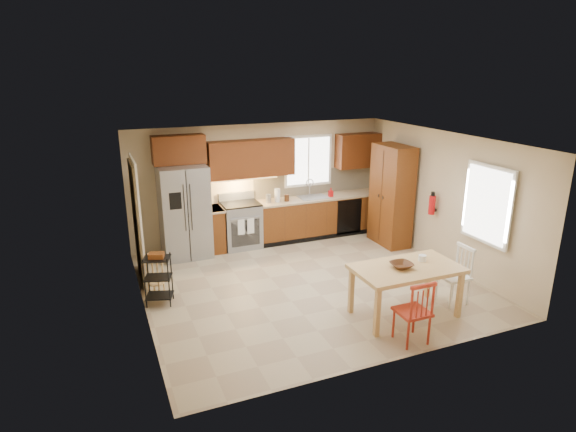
# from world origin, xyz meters

# --- Properties ---
(floor) EXTENTS (5.50, 5.50, 0.00)m
(floor) POSITION_xyz_m (0.00, 0.00, 0.00)
(floor) COLOR tan
(floor) RESTS_ON ground
(ceiling) EXTENTS (5.50, 5.00, 0.02)m
(ceiling) POSITION_xyz_m (0.00, 0.00, 2.50)
(ceiling) COLOR silver
(ceiling) RESTS_ON ground
(wall_back) EXTENTS (5.50, 0.02, 2.50)m
(wall_back) POSITION_xyz_m (0.00, 2.50, 1.25)
(wall_back) COLOR #CCB793
(wall_back) RESTS_ON ground
(wall_front) EXTENTS (5.50, 0.02, 2.50)m
(wall_front) POSITION_xyz_m (0.00, -2.50, 1.25)
(wall_front) COLOR #CCB793
(wall_front) RESTS_ON ground
(wall_left) EXTENTS (0.02, 5.00, 2.50)m
(wall_left) POSITION_xyz_m (-2.75, 0.00, 1.25)
(wall_left) COLOR #CCB793
(wall_left) RESTS_ON ground
(wall_right) EXTENTS (0.02, 5.00, 2.50)m
(wall_right) POSITION_xyz_m (2.75, 0.00, 1.25)
(wall_right) COLOR #CCB793
(wall_right) RESTS_ON ground
(refrigerator) EXTENTS (0.92, 0.75, 1.82)m
(refrigerator) POSITION_xyz_m (-1.70, 2.12, 0.91)
(refrigerator) COLOR gray
(refrigerator) RESTS_ON floor
(range_stove) EXTENTS (0.76, 0.63, 0.92)m
(range_stove) POSITION_xyz_m (-0.55, 2.19, 0.46)
(range_stove) COLOR gray
(range_stove) RESTS_ON floor
(base_cabinet_narrow) EXTENTS (0.30, 0.60, 0.90)m
(base_cabinet_narrow) POSITION_xyz_m (-1.10, 2.20, 0.45)
(base_cabinet_narrow) COLOR brown
(base_cabinet_narrow) RESTS_ON floor
(base_cabinet_run) EXTENTS (2.92, 0.60, 0.90)m
(base_cabinet_run) POSITION_xyz_m (1.29, 2.20, 0.45)
(base_cabinet_run) COLOR brown
(base_cabinet_run) RESTS_ON floor
(dishwasher) EXTENTS (0.60, 0.02, 0.78)m
(dishwasher) POSITION_xyz_m (1.85, 1.91, 0.45)
(dishwasher) COLOR black
(dishwasher) RESTS_ON floor
(backsplash) EXTENTS (2.92, 0.03, 0.55)m
(backsplash) POSITION_xyz_m (1.29, 2.48, 1.18)
(backsplash) COLOR beige
(backsplash) RESTS_ON wall_back
(upper_over_fridge) EXTENTS (1.00, 0.35, 0.55)m
(upper_over_fridge) POSITION_xyz_m (-1.70, 2.33, 2.10)
(upper_over_fridge) COLOR #5F2A0F
(upper_over_fridge) RESTS_ON wall_back
(upper_left_block) EXTENTS (1.80, 0.35, 0.75)m
(upper_left_block) POSITION_xyz_m (-0.25, 2.33, 1.83)
(upper_left_block) COLOR #5F2A0F
(upper_left_block) RESTS_ON wall_back
(upper_right_block) EXTENTS (1.00, 0.35, 0.75)m
(upper_right_block) POSITION_xyz_m (2.25, 2.33, 1.83)
(upper_right_block) COLOR #5F2A0F
(upper_right_block) RESTS_ON wall_back
(window_back) EXTENTS (1.12, 0.04, 1.12)m
(window_back) POSITION_xyz_m (1.10, 2.48, 1.65)
(window_back) COLOR white
(window_back) RESTS_ON wall_back
(sink) EXTENTS (0.62, 0.46, 0.16)m
(sink) POSITION_xyz_m (1.10, 2.20, 0.86)
(sink) COLOR gray
(sink) RESTS_ON base_cabinet_run
(undercab_glow) EXTENTS (1.60, 0.30, 0.01)m
(undercab_glow) POSITION_xyz_m (-0.55, 2.30, 1.43)
(undercab_glow) COLOR #FFBF66
(undercab_glow) RESTS_ON wall_back
(soap_bottle) EXTENTS (0.09, 0.09, 0.19)m
(soap_bottle) POSITION_xyz_m (1.48, 2.10, 1.00)
(soap_bottle) COLOR red
(soap_bottle) RESTS_ON base_cabinet_run
(paper_towel) EXTENTS (0.12, 0.12, 0.28)m
(paper_towel) POSITION_xyz_m (0.25, 2.15, 1.04)
(paper_towel) COLOR white
(paper_towel) RESTS_ON base_cabinet_run
(canister_steel) EXTENTS (0.11, 0.11, 0.18)m
(canister_steel) POSITION_xyz_m (0.05, 2.15, 0.99)
(canister_steel) COLOR gray
(canister_steel) RESTS_ON base_cabinet_run
(canister_wood) EXTENTS (0.10, 0.10, 0.14)m
(canister_wood) POSITION_xyz_m (0.45, 2.12, 0.97)
(canister_wood) COLOR #492813
(canister_wood) RESTS_ON base_cabinet_run
(pantry) EXTENTS (0.50, 0.95, 2.10)m
(pantry) POSITION_xyz_m (2.43, 1.20, 1.05)
(pantry) COLOR brown
(pantry) RESTS_ON floor
(fire_extinguisher) EXTENTS (0.12, 0.12, 0.36)m
(fire_extinguisher) POSITION_xyz_m (2.63, 0.15, 1.10)
(fire_extinguisher) COLOR red
(fire_extinguisher) RESTS_ON wall_right
(window_right) EXTENTS (0.04, 1.02, 1.32)m
(window_right) POSITION_xyz_m (2.68, -1.15, 1.45)
(window_right) COLOR white
(window_right) RESTS_ON wall_right
(doorway) EXTENTS (0.04, 0.95, 2.10)m
(doorway) POSITION_xyz_m (-2.67, 1.30, 1.05)
(doorway) COLOR #8C7A59
(doorway) RESTS_ON wall_left
(dining_table) EXTENTS (1.59, 0.90, 0.77)m
(dining_table) POSITION_xyz_m (0.88, -1.53, 0.39)
(dining_table) COLOR tan
(dining_table) RESTS_ON floor
(chair_red) EXTENTS (0.44, 0.44, 0.93)m
(chair_red) POSITION_xyz_m (0.53, -2.18, 0.47)
(chair_red) COLOR #A52B19
(chair_red) RESTS_ON floor
(chair_white) EXTENTS (0.44, 0.44, 0.93)m
(chair_white) POSITION_xyz_m (1.83, -1.48, 0.47)
(chair_white) COLOR white
(chair_white) RESTS_ON floor
(table_bowl) EXTENTS (0.32, 0.32, 0.08)m
(table_bowl) POSITION_xyz_m (0.78, -1.53, 0.78)
(table_bowl) COLOR #492813
(table_bowl) RESTS_ON dining_table
(table_jar) EXTENTS (0.12, 0.12, 0.14)m
(table_jar) POSITION_xyz_m (1.23, -1.43, 0.81)
(table_jar) COLOR white
(table_jar) RESTS_ON dining_table
(bar_stool) EXTENTS (0.36, 0.36, 0.68)m
(bar_stool) POSITION_xyz_m (-2.50, 0.63, 0.34)
(bar_stool) COLOR tan
(bar_stool) RESTS_ON floor
(utility_cart) EXTENTS (0.49, 0.43, 0.82)m
(utility_cart) POSITION_xyz_m (-2.50, 0.25, 0.41)
(utility_cart) COLOR black
(utility_cart) RESTS_ON floor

